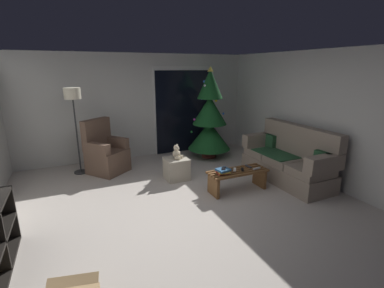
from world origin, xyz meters
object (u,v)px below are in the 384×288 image
(coffee_table, at_px, (238,177))
(remote_graphite, at_px, (248,166))
(teddy_bear_cream, at_px, (177,153))
(floor_lamp, at_px, (73,102))
(ottoman, at_px, (177,168))
(christmas_tree, at_px, (210,119))
(remote_white, at_px, (235,170))
(armchair, at_px, (106,154))
(couch, at_px, (289,160))
(book_stack, at_px, (223,171))
(remote_black, at_px, (242,169))
(cell_phone, at_px, (224,169))
(remote_silver, at_px, (257,169))

(coffee_table, height_order, remote_graphite, remote_graphite)
(coffee_table, xyz_separation_m, teddy_bear_cream, (-0.80, 0.96, 0.29))
(floor_lamp, xyz_separation_m, ottoman, (1.75, -1.14, -1.29))
(coffee_table, height_order, ottoman, ottoman)
(remote_graphite, distance_m, christmas_tree, 1.98)
(remote_white, height_order, armchair, armchair)
(remote_white, bearing_deg, remote_graphite, -138.50)
(teddy_bear_cream, bearing_deg, couch, -24.53)
(remote_graphite, height_order, book_stack, book_stack)
(remote_black, height_order, book_stack, book_stack)
(cell_phone, distance_m, armchair, 2.64)
(christmas_tree, bearing_deg, cell_phone, -110.66)
(coffee_table, bearing_deg, book_stack, -173.09)
(armchair, bearing_deg, remote_white, -43.80)
(remote_silver, relative_size, christmas_tree, 0.07)
(christmas_tree, xyz_separation_m, armchair, (-2.48, -0.01, -0.57))
(remote_silver, bearing_deg, ottoman, -140.32)
(remote_silver, xyz_separation_m, christmas_tree, (0.08, 2.04, 0.57))
(christmas_tree, bearing_deg, remote_black, -99.95)
(coffee_table, xyz_separation_m, cell_phone, (-0.32, -0.05, 0.23))
(teddy_bear_cream, bearing_deg, armchair, 141.54)
(coffee_table, xyz_separation_m, armchair, (-2.05, 1.95, 0.14))
(remote_white, distance_m, ottoman, 1.22)
(remote_graphite, relative_size, floor_lamp, 0.09)
(cell_phone, relative_size, christmas_tree, 0.07)
(remote_white, relative_size, cell_phone, 1.08)
(floor_lamp, relative_size, ottoman, 4.05)
(remote_silver, bearing_deg, armchair, -138.38)
(remote_graphite, distance_m, cell_phone, 0.62)
(remote_graphite, relative_size, remote_silver, 1.00)
(remote_black, xyz_separation_m, remote_graphite, (0.19, 0.09, 0.00))
(teddy_bear_cream, bearing_deg, christmas_tree, 38.89)
(coffee_table, distance_m, remote_white, 0.15)
(floor_lamp, relative_size, teddy_bear_cream, 6.25)
(cell_phone, height_order, ottoman, cell_phone)
(couch, xyz_separation_m, coffee_table, (-1.21, -0.04, -0.14))
(book_stack, bearing_deg, remote_white, 14.25)
(couch, bearing_deg, floor_lamp, 151.25)
(coffee_table, height_order, armchair, armchair)
(remote_graphite, bearing_deg, couch, 176.15)
(book_stack, relative_size, floor_lamp, 0.14)
(floor_lamp, bearing_deg, remote_graphite, -35.77)
(remote_white, relative_size, remote_graphite, 1.00)
(couch, height_order, cell_phone, couch)
(book_stack, xyz_separation_m, armchair, (-1.72, 1.99, -0.04))
(coffee_table, relative_size, remote_silver, 7.05)
(remote_silver, relative_size, ottoman, 0.35)
(ottoman, bearing_deg, armchair, 141.62)
(couch, bearing_deg, book_stack, -176.91)
(floor_lamp, xyz_separation_m, teddy_bear_cream, (1.76, -1.15, -0.95))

